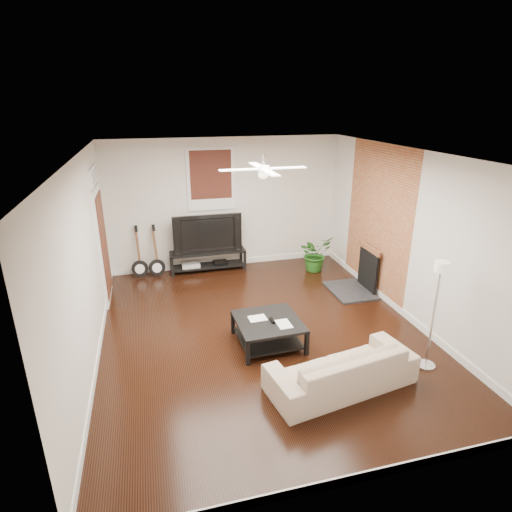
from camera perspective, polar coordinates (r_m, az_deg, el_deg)
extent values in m
cube|color=black|center=(6.88, 0.85, -10.16)|extent=(5.00, 6.00, 0.01)
cube|color=white|center=(5.96, 1.00, 13.69)|extent=(5.00, 6.00, 0.01)
cube|color=silver|center=(9.09, -4.17, 7.05)|extent=(5.00, 0.01, 2.80)
cube|color=silver|center=(3.77, 13.55, -14.10)|extent=(5.00, 0.01, 2.80)
cube|color=silver|center=(6.14, -22.18, -1.14)|extent=(0.01, 6.00, 2.80)
cube|color=silver|center=(7.32, 20.15, 2.50)|extent=(0.01, 6.00, 2.80)
cube|color=#AA5B37|center=(8.12, 16.19, 4.65)|extent=(0.02, 2.20, 2.80)
cube|color=black|center=(8.28, 13.83, -1.72)|extent=(0.80, 1.10, 0.92)
cube|color=#360F0E|center=(8.90, -6.15, 10.32)|extent=(1.00, 0.06, 1.30)
cube|color=white|center=(7.97, -20.27, 2.77)|extent=(0.08, 1.00, 2.50)
cube|color=black|center=(9.16, -6.55, -0.62)|extent=(1.61, 0.43, 0.45)
imported|color=black|center=(8.97, -6.73, 3.25)|extent=(1.45, 0.19, 0.83)
cube|color=black|center=(6.46, 1.67, -10.28)|extent=(0.98, 0.98, 0.40)
imported|color=tan|center=(5.66, 11.57, -14.66)|extent=(2.04, 1.09, 0.57)
imported|color=#215C1A|center=(9.14, 8.05, 0.34)|extent=(0.86, 0.80, 0.77)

